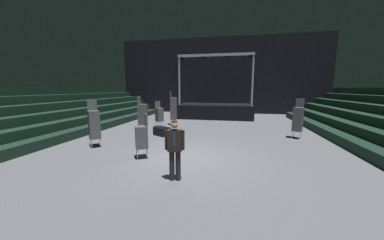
{
  "coord_description": "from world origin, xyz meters",
  "views": [
    {
      "loc": [
        1.65,
        -7.57,
        2.65
      ],
      "look_at": [
        0.01,
        0.36,
        1.4
      ],
      "focal_mm": 19.12,
      "sensor_mm": 36.0,
      "label": 1
    }
  ],
  "objects": [
    {
      "name": "chair_stack_mid_left",
      "position": [
        -3.39,
        5.65,
        0.9
      ],
      "size": [
        0.62,
        0.62,
        1.79
      ],
      "rotation": [
        0.0,
        0.0,
        4.06
      ],
      "color": "#B2B5BA",
      "rests_on": "ground_plane"
    },
    {
      "name": "bleacher_bank_left",
      "position": [
        -8.75,
        1.0,
        1.35
      ],
      "size": [
        4.5,
        24.0,
        2.7
      ],
      "rotation": [
        0.0,
        0.0,
        1.57
      ],
      "color": "black",
      "rests_on": "ground_plane"
    },
    {
      "name": "equipment_road_case",
      "position": [
        -2.34,
        3.25,
        0.24
      ],
      "size": [
        1.08,
        0.98,
        0.47
      ],
      "primitive_type": "cube",
      "rotation": [
        0.0,
        0.0,
        -0.56
      ],
      "color": "black",
      "rests_on": "ground_plane"
    },
    {
      "name": "man_with_tie",
      "position": [
        0.02,
        -2.14,
        1.02
      ],
      "size": [
        0.57,
        0.3,
        1.79
      ],
      "rotation": [
        0.0,
        0.0,
        3.31
      ],
      "color": "black",
      "rests_on": "ground_plane"
    },
    {
      "name": "chair_stack_rear_left",
      "position": [
        -4.5,
        0.4,
        1.07
      ],
      "size": [
        0.62,
        0.62,
        2.14
      ],
      "rotation": [
        0.0,
        0.0,
        3.95
      ],
      "color": "#B2B5BA",
      "rests_on": "ground_plane"
    },
    {
      "name": "chair_stack_front_left",
      "position": [
        4.98,
        4.04,
        1.07
      ],
      "size": [
        0.6,
        0.6,
        2.14
      ],
      "rotation": [
        0.0,
        0.0,
        2.62
      ],
      "color": "#B2B5BA",
      "rests_on": "ground_plane"
    },
    {
      "name": "ground_plane",
      "position": [
        0.0,
        0.0,
        -0.05
      ],
      "size": [
        22.0,
        30.0,
        0.1
      ],
      "primitive_type": "cube",
      "color": "#515459"
    },
    {
      "name": "chair_stack_mid_right",
      "position": [
        -3.57,
        3.41,
        1.11
      ],
      "size": [
        0.46,
        0.46,
        2.22
      ],
      "rotation": [
        0.0,
        0.0,
        4.77
      ],
      "color": "#B2B5BA",
      "rests_on": "ground_plane"
    },
    {
      "name": "arena_end_wall",
      "position": [
        0.0,
        15.0,
        4.0
      ],
      "size": [
        22.0,
        0.3,
        8.0
      ],
      "primitive_type": "cube",
      "color": "black",
      "rests_on": "ground_plane"
    },
    {
      "name": "chair_stack_mid_centre",
      "position": [
        -1.75,
        -0.55,
        0.86
      ],
      "size": [
        0.6,
        0.6,
        1.71
      ],
      "rotation": [
        0.0,
        0.0,
        2.11
      ],
      "color": "#B2B5BA",
      "rests_on": "ground_plane"
    },
    {
      "name": "stage_riser",
      "position": [
        0.0,
        11.01,
        0.68
      ],
      "size": [
        6.55,
        3.29,
        5.44
      ],
      "color": "black",
      "rests_on": "ground_plane"
    },
    {
      "name": "chair_stack_front_right",
      "position": [
        -2.67,
        6.67,
        1.24
      ],
      "size": [
        0.51,
        0.51,
        2.48
      ],
      "rotation": [
        0.0,
        0.0,
        4.88
      ],
      "color": "#B2B5BA",
      "rests_on": "ground_plane"
    }
  ]
}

